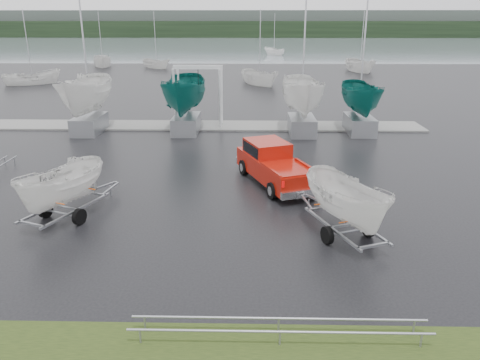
% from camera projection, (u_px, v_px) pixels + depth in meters
% --- Properties ---
extents(ground_plane, '(120.00, 120.00, 0.00)m').
position_uv_depth(ground_plane, '(173.00, 193.00, 20.00)').
color(ground_plane, black).
rests_on(ground_plane, ground).
extents(lake, '(300.00, 300.00, 0.00)m').
position_uv_depth(lake, '(237.00, 49.00, 114.45)').
color(lake, gray).
rests_on(lake, ground).
extents(dock, '(30.00, 3.00, 0.12)m').
position_uv_depth(dock, '(203.00, 126.00, 32.26)').
color(dock, gray).
rests_on(dock, ground).
extents(treeline, '(300.00, 8.00, 6.00)m').
position_uv_depth(treeline, '(242.00, 29.00, 179.57)').
color(treeline, black).
rests_on(treeline, ground).
extents(far_hill, '(300.00, 6.00, 10.00)m').
position_uv_depth(far_hill, '(243.00, 24.00, 186.47)').
color(far_hill, '#4C5651').
rests_on(far_hill, ground).
extents(pickup_truck, '(3.59, 5.59, 1.76)m').
position_uv_depth(pickup_truck, '(273.00, 162.00, 21.08)').
color(pickup_truck, '#9E1308').
rests_on(pickup_truck, ground).
extents(trailer_hitched, '(2.41, 3.78, 4.83)m').
position_uv_depth(trailer_hitched, '(350.00, 164.00, 15.09)').
color(trailer_hitched, '#919499').
rests_on(trailer_hitched, ground).
extents(trailer_parked, '(2.43, 3.78, 4.63)m').
position_uv_depth(trailer_parked, '(58.00, 154.00, 16.59)').
color(trailer_parked, '#919499').
rests_on(trailer_parked, ground).
extents(boat_hoist, '(3.30, 2.18, 4.12)m').
position_uv_depth(boat_hoist, '(198.00, 87.00, 31.41)').
color(boat_hoist, silver).
rests_on(boat_hoist, ground).
extents(keelboat_0, '(2.59, 3.20, 10.76)m').
position_uv_depth(keelboat_0, '(84.00, 68.00, 29.19)').
color(keelboat_0, '#919499').
rests_on(keelboat_0, ground).
extents(keelboat_1, '(2.59, 3.20, 7.99)m').
position_uv_depth(keelboat_1, '(184.00, 68.00, 29.24)').
color(keelboat_1, '#919499').
rests_on(keelboat_1, ground).
extents(keelboat_2, '(2.53, 3.20, 10.71)m').
position_uv_depth(keelboat_2, '(304.00, 70.00, 28.93)').
color(keelboat_2, '#919499').
rests_on(keelboat_2, ground).
extents(keelboat_3, '(2.19, 3.20, 10.35)m').
position_uv_depth(keelboat_3, '(363.00, 79.00, 29.32)').
color(keelboat_3, '#919499').
rests_on(keelboat_3, ground).
extents(mast_rack_2, '(7.00, 0.56, 0.06)m').
position_uv_depth(mast_rack_2, '(279.00, 325.00, 10.83)').
color(mast_rack_2, '#919499').
rests_on(mast_rack_2, ground).
extents(moored_boat_0, '(3.34, 3.32, 11.15)m').
position_uv_depth(moored_boat_0, '(33.00, 84.00, 52.80)').
color(moored_boat_0, silver).
rests_on(moored_boat_0, ground).
extents(moored_boat_1, '(3.27, 3.27, 11.03)m').
position_uv_depth(moored_boat_1, '(157.00, 68.00, 69.82)').
color(moored_boat_1, silver).
rests_on(moored_boat_1, ground).
extents(moored_boat_2, '(3.53, 3.56, 11.47)m').
position_uv_depth(moored_boat_2, '(260.00, 84.00, 52.76)').
color(moored_boat_2, silver).
rests_on(moored_boat_2, ground).
extents(moored_boat_3, '(3.31, 3.37, 11.78)m').
position_uv_depth(moored_boat_3, '(360.00, 71.00, 65.37)').
color(moored_boat_3, silver).
rests_on(moored_boat_3, ground).
extents(moored_boat_4, '(3.42, 3.46, 11.57)m').
position_uv_depth(moored_boat_4, '(103.00, 66.00, 72.22)').
color(moored_boat_4, silver).
rests_on(moored_boat_4, ground).
extents(moored_boat_5, '(3.17, 3.19, 11.03)m').
position_uv_depth(moored_boat_5, '(274.00, 55.00, 94.61)').
color(moored_boat_5, silver).
rests_on(moored_boat_5, ground).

